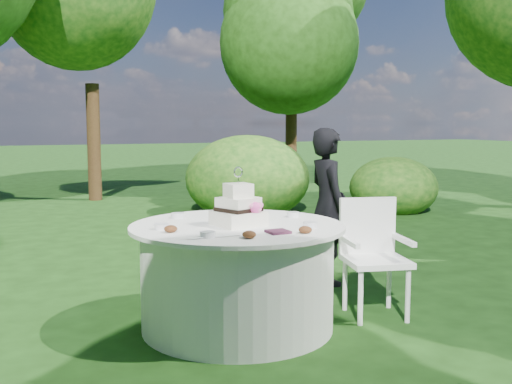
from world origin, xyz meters
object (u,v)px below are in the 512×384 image
(table, at_px, (237,276))
(chair, at_px, (372,248))
(guest, at_px, (328,206))
(napkins, at_px, (278,232))
(cake, at_px, (239,210))

(table, distance_m, chair, 1.11)
(guest, bearing_deg, table, 129.60)
(napkins, xyz_separation_m, chair, (0.98, 0.30, -0.26))
(napkins, relative_size, guest, 0.10)
(napkins, distance_m, table, 0.59)
(table, bearing_deg, cake, -93.14)
(cake, bearing_deg, napkins, -73.57)
(chair, bearing_deg, cake, 175.03)
(napkins, relative_size, chair, 0.15)
(napkins, relative_size, table, 0.09)
(chair, bearing_deg, napkins, -163.07)
(table, relative_size, cake, 3.66)
(guest, height_order, table, guest)
(table, height_order, chair, chair)
(table, relative_size, chair, 1.71)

